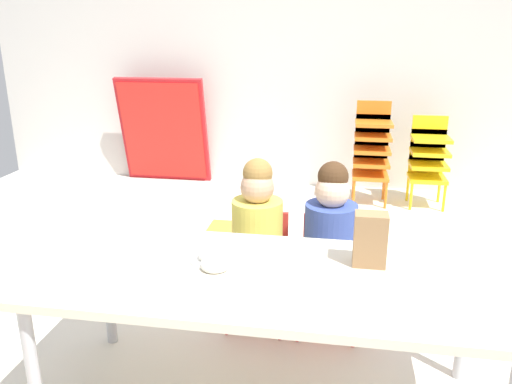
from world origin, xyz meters
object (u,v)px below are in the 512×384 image
at_px(seated_child_near_camera, 258,229).
at_px(paper_plate_center_table, 150,245).
at_px(craft_table, 267,284).
at_px(donut_powdered_loose, 215,264).
at_px(kid_chair_orange_stack, 372,147).
at_px(donut_powdered_on_plate, 212,255).
at_px(seated_child_middle_seat, 330,233).
at_px(folded_activity_table, 164,131).
at_px(kid_chair_yellow_stack, 428,156).
at_px(paper_plate_near_edge, 212,260).
at_px(paper_bag_brown, 370,239).

relative_size(seated_child_near_camera, paper_plate_center_table, 5.10).
bearing_deg(craft_table, donut_powdered_loose, 178.97).
xyz_separation_m(kid_chair_orange_stack, donut_powdered_on_plate, (-0.78, -2.73, 0.13)).
xyz_separation_m(seated_child_middle_seat, kid_chair_orange_stack, (0.31, 2.19, -0.04)).
bearing_deg(folded_activity_table, paper_plate_center_table, -71.57).
distance_m(seated_child_middle_seat, paper_plate_center_table, 0.90).
height_order(seated_child_middle_seat, donut_powdered_loose, seated_child_middle_seat).
bearing_deg(kid_chair_yellow_stack, paper_plate_near_edge, -115.13).
xyz_separation_m(seated_child_middle_seat, paper_bag_brown, (0.16, -0.47, 0.18)).
distance_m(kid_chair_yellow_stack, paper_plate_center_table, 3.08).
distance_m(kid_chair_orange_stack, donut_powdered_on_plate, 2.84).
height_order(kid_chair_orange_stack, donut_powdered_on_plate, kid_chair_orange_stack).
distance_m(seated_child_middle_seat, donut_powdered_loose, 0.75).
distance_m(kid_chair_yellow_stack, paper_bag_brown, 2.75).
distance_m(seated_child_near_camera, kid_chair_yellow_stack, 2.49).
xyz_separation_m(paper_bag_brown, donut_powdered_on_plate, (-0.64, -0.07, -0.08)).
relative_size(seated_child_near_camera, paper_bag_brown, 4.17).
relative_size(paper_bag_brown, paper_plate_near_edge, 1.22).
distance_m(folded_activity_table, paper_plate_center_table, 3.09).
bearing_deg(folded_activity_table, paper_bag_brown, -57.04).
bearing_deg(paper_plate_center_table, donut_powdered_loose, -26.82).
relative_size(craft_table, seated_child_middle_seat, 2.02).
xyz_separation_m(seated_child_middle_seat, paper_plate_center_table, (-0.78, -0.43, 0.07)).
xyz_separation_m(folded_activity_table, donut_powdered_loose, (1.32, -3.10, 0.10)).
bearing_deg(kid_chair_yellow_stack, folded_activity_table, 173.26).
height_order(seated_child_near_camera, kid_chair_orange_stack, seated_child_near_camera).
relative_size(kid_chair_orange_stack, donut_powdered_on_plate, 8.29).
bearing_deg(seated_child_middle_seat, paper_plate_center_table, -151.00).
bearing_deg(seated_child_middle_seat, craft_table, -110.80).
xyz_separation_m(kid_chair_orange_stack, paper_bag_brown, (-0.15, -2.66, 0.21)).
bearing_deg(seated_child_near_camera, craft_table, -77.16).
height_order(paper_plate_center_table, donut_powdered_on_plate, donut_powdered_on_plate).
distance_m(craft_table, donut_powdered_loose, 0.22).
distance_m(craft_table, paper_bag_brown, 0.45).
distance_m(folded_activity_table, paper_bag_brown, 3.54).
height_order(craft_table, paper_plate_center_table, paper_plate_center_table).
bearing_deg(paper_plate_center_table, paper_bag_brown, -1.97).
xyz_separation_m(craft_table, paper_plate_near_edge, (-0.24, 0.07, 0.05)).
bearing_deg(kid_chair_yellow_stack, seated_child_middle_seat, -110.21).
height_order(craft_table, paper_plate_near_edge, paper_plate_near_edge).
xyz_separation_m(craft_table, folded_activity_table, (-1.53, 3.11, -0.03)).
xyz_separation_m(seated_child_near_camera, paper_plate_center_table, (-0.41, -0.43, 0.07)).
bearing_deg(donut_powdered_on_plate, folded_activity_table, 112.96).
bearing_deg(craft_table, donut_powdered_on_plate, 163.15).
bearing_deg(craft_table, seated_child_middle_seat, 69.20).
bearing_deg(folded_activity_table, donut_powdered_loose, -66.99).
height_order(seated_child_near_camera, donut_powdered_on_plate, seated_child_near_camera).
xyz_separation_m(kid_chair_yellow_stack, paper_plate_center_table, (-1.59, -2.63, 0.17)).
relative_size(craft_table, seated_child_near_camera, 2.02).
relative_size(paper_plate_near_edge, donut_powdered_loose, 1.50).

